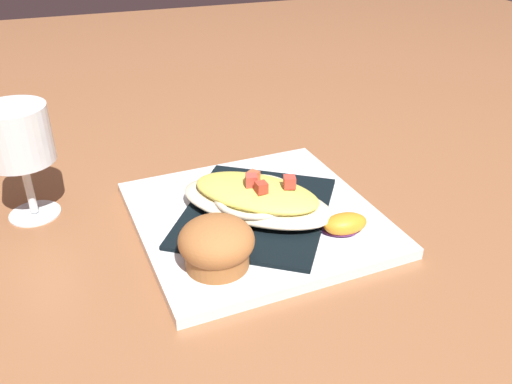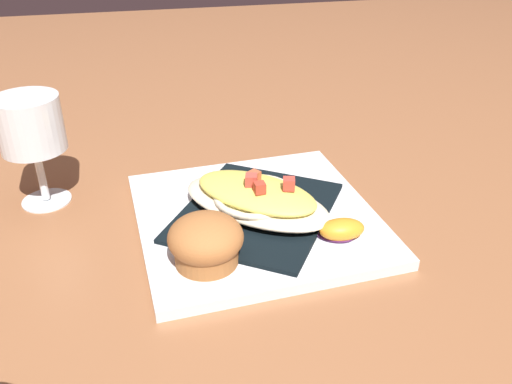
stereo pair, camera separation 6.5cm
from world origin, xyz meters
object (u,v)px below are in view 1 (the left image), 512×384
(muffin, at_px, (216,244))
(orange_garnish, at_px, (344,224))
(stemmed_glass, at_px, (18,141))
(square_plate, at_px, (256,218))
(gratin_dish, at_px, (256,198))

(muffin, relative_size, orange_garnish, 1.29)
(muffin, xyz_separation_m, stemmed_glass, (-0.19, -0.19, 0.06))
(square_plate, bearing_deg, muffin, -41.20)
(gratin_dish, xyz_separation_m, orange_garnish, (0.07, 0.08, -0.01))
(orange_garnish, xyz_separation_m, stemmed_glass, (-0.18, -0.34, 0.08))
(gratin_dish, bearing_deg, stemmed_glass, -113.47)
(gratin_dish, relative_size, muffin, 2.59)
(square_plate, distance_m, gratin_dish, 0.03)
(gratin_dish, relative_size, stemmed_glass, 1.44)
(square_plate, bearing_deg, gratin_dish, 49.90)
(square_plate, xyz_separation_m, orange_garnish, (0.07, 0.08, 0.02))
(square_plate, xyz_separation_m, muffin, (0.08, -0.07, 0.03))
(square_plate, relative_size, muffin, 3.54)
(square_plate, relative_size, gratin_dish, 1.37)
(gratin_dish, distance_m, stemmed_glass, 0.29)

